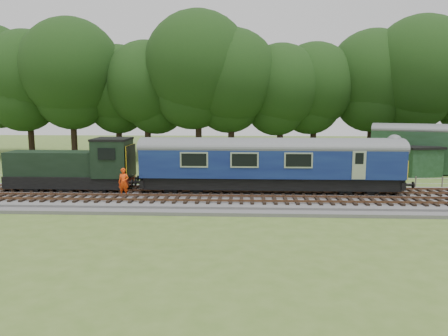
{
  "coord_description": "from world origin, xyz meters",
  "views": [
    {
      "loc": [
        0.85,
        -29.04,
        6.51
      ],
      "look_at": [
        -0.57,
        1.4,
        2.0
      ],
      "focal_mm": 35.0,
      "sensor_mm": 36.0,
      "label": 1
    }
  ],
  "objects": [
    {
      "name": "fence",
      "position": [
        0.0,
        4.5,
        0.0
      ],
      "size": [
        64.0,
        0.12,
        1.0
      ],
      "primitive_type": null,
      "color": "#6B6054",
      "rests_on": "ground"
    },
    {
      "name": "shed",
      "position": [
        16.74,
        11.23,
        1.37
      ],
      "size": [
        3.93,
        3.93,
        2.7
      ],
      "rotation": [
        0.0,
        0.0,
        0.22
      ],
      "color": "#183418",
      "rests_on": "ground"
    },
    {
      "name": "track_north",
      "position": [
        0.0,
        1.4,
        0.42
      ],
      "size": [
        67.2,
        2.4,
        0.21
      ],
      "color": "black",
      "rests_on": "ballast"
    },
    {
      "name": "ballast",
      "position": [
        0.0,
        0.0,
        0.17
      ],
      "size": [
        70.0,
        7.0,
        0.35
      ],
      "primitive_type": "cube",
      "color": "#4C4C4F",
      "rests_on": "ground"
    },
    {
      "name": "tree_line",
      "position": [
        0.0,
        22.0,
        0.0
      ],
      "size": [
        70.0,
        8.0,
        18.0
      ],
      "primitive_type": null,
      "color": "black",
      "rests_on": "ground"
    },
    {
      "name": "shunter_loco",
      "position": [
        -11.25,
        1.4,
        1.97
      ],
      "size": [
        8.91,
        2.6,
        3.38
      ],
      "color": "black",
      "rests_on": "ground"
    },
    {
      "name": "dmu_railcar",
      "position": [
        2.68,
        1.4,
        2.61
      ],
      "size": [
        18.05,
        2.86,
        3.88
      ],
      "color": "black",
      "rests_on": "ground"
    },
    {
      "name": "track_south",
      "position": [
        0.0,
        -1.6,
        0.42
      ],
      "size": [
        67.2,
        2.4,
        0.21
      ],
      "color": "black",
      "rests_on": "ballast"
    },
    {
      "name": "worker",
      "position": [
        -7.18,
        -0.74,
        1.31
      ],
      "size": [
        0.71,
        0.47,
        1.91
      ],
      "primitive_type": "imported",
      "rotation": [
        0.0,
        0.0,
        -0.02
      ],
      "color": "#FF430D",
      "rests_on": "ballast"
    },
    {
      "name": "ground",
      "position": [
        0.0,
        0.0,
        0.0
      ],
      "size": [
        120.0,
        120.0,
        0.0
      ],
      "primitive_type": "plane",
      "color": "#4B6A27",
      "rests_on": "ground"
    }
  ]
}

